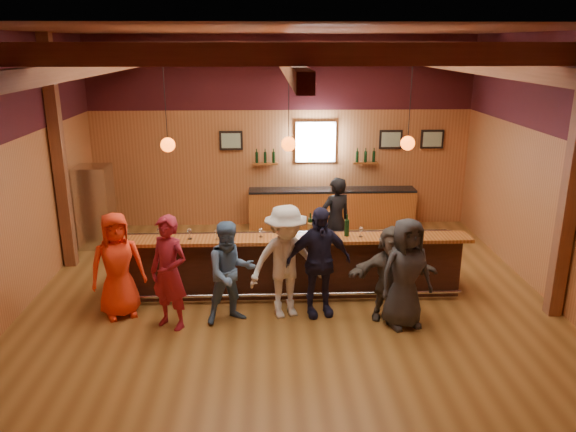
{
  "coord_description": "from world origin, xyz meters",
  "views": [
    {
      "loc": [
        -0.38,
        -9.26,
        4.33
      ],
      "look_at": [
        0.0,
        0.3,
        1.35
      ],
      "focal_mm": 35.0,
      "sensor_mm": 36.0,
      "label": 1
    }
  ],
  "objects_px": {
    "back_bar_cabinet": "(332,208)",
    "customer_navy": "(318,262)",
    "bar_counter": "(289,262)",
    "customer_white": "(286,262)",
    "customer_denim": "(231,273)",
    "ice_bucket": "(313,229)",
    "customer_orange": "(117,265)",
    "customer_brown": "(391,273)",
    "bottle_a": "(310,226)",
    "customer_redvest": "(169,273)",
    "bartender": "(336,221)",
    "customer_dark": "(406,273)",
    "stainless_fridge": "(96,207)"
  },
  "relations": [
    {
      "from": "back_bar_cabinet",
      "to": "customer_navy",
      "type": "bearing_deg",
      "value": -99.36
    },
    {
      "from": "bar_counter",
      "to": "customer_white",
      "type": "distance_m",
      "value": 1.12
    },
    {
      "from": "customer_denim",
      "to": "ice_bucket",
      "type": "bearing_deg",
      "value": 14.28
    },
    {
      "from": "customer_orange",
      "to": "customer_denim",
      "type": "relative_size",
      "value": 1.05
    },
    {
      "from": "bar_counter",
      "to": "customer_navy",
      "type": "xyz_separation_m",
      "value": [
        0.43,
        -1.0,
        0.4
      ]
    },
    {
      "from": "bar_counter",
      "to": "customer_brown",
      "type": "relative_size",
      "value": 4.03
    },
    {
      "from": "back_bar_cabinet",
      "to": "customer_orange",
      "type": "xyz_separation_m",
      "value": [
        -4.0,
        -4.47,
        0.4
      ]
    },
    {
      "from": "ice_bucket",
      "to": "bottle_a",
      "type": "relative_size",
      "value": 0.58
    },
    {
      "from": "customer_brown",
      "to": "bottle_a",
      "type": "xyz_separation_m",
      "value": [
        -1.22,
        1.0,
        0.48
      ]
    },
    {
      "from": "customer_denim",
      "to": "customer_redvest",
      "type": "bearing_deg",
      "value": 168.22
    },
    {
      "from": "bar_counter",
      "to": "ice_bucket",
      "type": "height_order",
      "value": "ice_bucket"
    },
    {
      "from": "customer_navy",
      "to": "bar_counter",
      "type": "bearing_deg",
      "value": 101.39
    },
    {
      "from": "customer_orange",
      "to": "customer_brown",
      "type": "relative_size",
      "value": 1.13
    },
    {
      "from": "customer_redvest",
      "to": "customer_brown",
      "type": "xyz_separation_m",
      "value": [
        3.5,
        0.16,
        -0.13
      ]
    },
    {
      "from": "customer_orange",
      "to": "bottle_a",
      "type": "height_order",
      "value": "customer_orange"
    },
    {
      "from": "customer_orange",
      "to": "customer_navy",
      "type": "xyz_separation_m",
      "value": [
        3.25,
        -0.09,
        0.04
      ]
    },
    {
      "from": "customer_denim",
      "to": "bartender",
      "type": "height_order",
      "value": "bartender"
    },
    {
      "from": "customer_navy",
      "to": "bottle_a",
      "type": "relative_size",
      "value": 4.78
    },
    {
      "from": "customer_redvest",
      "to": "ice_bucket",
      "type": "distance_m",
      "value": 2.6
    },
    {
      "from": "back_bar_cabinet",
      "to": "customer_navy",
      "type": "distance_m",
      "value": 4.65
    },
    {
      "from": "customer_orange",
      "to": "customer_dark",
      "type": "bearing_deg",
      "value": -30.02
    },
    {
      "from": "stainless_fridge",
      "to": "ice_bucket",
      "type": "bearing_deg",
      "value": -30.5
    },
    {
      "from": "bar_counter",
      "to": "ice_bucket",
      "type": "distance_m",
      "value": 0.84
    },
    {
      "from": "customer_navy",
      "to": "customer_dark",
      "type": "xyz_separation_m",
      "value": [
        1.32,
        -0.44,
        -0.04
      ]
    },
    {
      "from": "customer_orange",
      "to": "ice_bucket",
      "type": "xyz_separation_m",
      "value": [
        3.23,
        0.69,
        0.34
      ]
    },
    {
      "from": "bar_counter",
      "to": "customer_denim",
      "type": "bearing_deg",
      "value": -129.58
    },
    {
      "from": "bar_counter",
      "to": "ice_bucket",
      "type": "bearing_deg",
      "value": -27.8
    },
    {
      "from": "bar_counter",
      "to": "customer_brown",
      "type": "height_order",
      "value": "customer_brown"
    },
    {
      "from": "customer_brown",
      "to": "ice_bucket",
      "type": "relative_size",
      "value": 6.94
    },
    {
      "from": "customer_navy",
      "to": "bartender",
      "type": "height_order",
      "value": "customer_navy"
    },
    {
      "from": "bar_counter",
      "to": "customer_dark",
      "type": "xyz_separation_m",
      "value": [
        1.75,
        -1.44,
        0.37
      ]
    },
    {
      "from": "stainless_fridge",
      "to": "customer_redvest",
      "type": "distance_m",
      "value": 4.37
    },
    {
      "from": "customer_redvest",
      "to": "bottle_a",
      "type": "bearing_deg",
      "value": 56.48
    },
    {
      "from": "stainless_fridge",
      "to": "customer_orange",
      "type": "relative_size",
      "value": 1.02
    },
    {
      "from": "ice_bucket",
      "to": "customer_white",
      "type": "bearing_deg",
      "value": -122.05
    },
    {
      "from": "stainless_fridge",
      "to": "customer_white",
      "type": "bearing_deg",
      "value": -40.9
    },
    {
      "from": "bar_counter",
      "to": "customer_navy",
      "type": "relative_size",
      "value": 3.41
    },
    {
      "from": "customer_denim",
      "to": "bartender",
      "type": "relative_size",
      "value": 0.94
    },
    {
      "from": "back_bar_cabinet",
      "to": "customer_denim",
      "type": "xyz_separation_m",
      "value": [
        -2.16,
        -4.75,
        0.36
      ]
    },
    {
      "from": "bottle_a",
      "to": "stainless_fridge",
      "type": "bearing_deg",
      "value": 149.65
    },
    {
      "from": "stainless_fridge",
      "to": "customer_denim",
      "type": "relative_size",
      "value": 1.07
    },
    {
      "from": "bar_counter",
      "to": "customer_brown",
      "type": "xyz_separation_m",
      "value": [
        1.58,
        -1.17,
        0.26
      ]
    },
    {
      "from": "bartender",
      "to": "ice_bucket",
      "type": "xyz_separation_m",
      "value": [
        -0.57,
        -1.43,
        0.32
      ]
    },
    {
      "from": "customer_dark",
      "to": "customer_denim",
      "type": "bearing_deg",
      "value": 158.82
    },
    {
      "from": "bar_counter",
      "to": "customer_brown",
      "type": "bearing_deg",
      "value": -36.53
    },
    {
      "from": "customer_redvest",
      "to": "customer_navy",
      "type": "relative_size",
      "value": 0.99
    },
    {
      "from": "back_bar_cabinet",
      "to": "bottle_a",
      "type": "relative_size",
      "value": 10.35
    },
    {
      "from": "back_bar_cabinet",
      "to": "bartender",
      "type": "bearing_deg",
      "value": -94.95
    },
    {
      "from": "customer_navy",
      "to": "customer_dark",
      "type": "distance_m",
      "value": 1.39
    },
    {
      "from": "customer_dark",
      "to": "bartender",
      "type": "height_order",
      "value": "bartender"
    }
  ]
}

